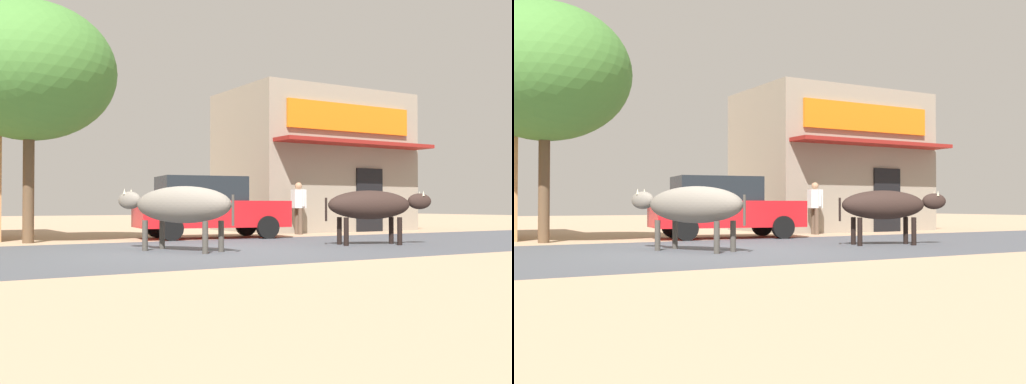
# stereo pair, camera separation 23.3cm
# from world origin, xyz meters

# --- Properties ---
(ground) EXTENTS (80.00, 80.00, 0.00)m
(ground) POSITION_xyz_m (0.00, 0.00, 0.00)
(ground) COLOR tan
(asphalt_road) EXTENTS (72.00, 6.42, 0.00)m
(asphalt_road) POSITION_xyz_m (0.00, 0.00, 0.00)
(asphalt_road) COLOR #484B52
(asphalt_road) RESTS_ON ground
(storefront_right_club) EXTENTS (6.16, 4.92, 4.78)m
(storefront_right_club) POSITION_xyz_m (7.71, 6.85, 2.39)
(storefront_right_club) COLOR gray
(storefront_right_club) RESTS_ON ground
(roadside_tree) EXTENTS (4.04, 4.04, 5.64)m
(roadside_tree) POSITION_xyz_m (-2.43, 4.14, 4.01)
(roadside_tree) COLOR brown
(roadside_tree) RESTS_ON ground
(parked_hatchback_car) EXTENTS (4.19, 2.26, 1.64)m
(parked_hatchback_car) POSITION_xyz_m (2.11, 3.89, 0.84)
(parked_hatchback_car) COLOR red
(parked_hatchback_car) RESTS_ON ground
(cow_near_brown) EXTENTS (1.77, 2.63, 1.25)m
(cow_near_brown) POSITION_xyz_m (-0.39, 0.02, 0.89)
(cow_near_brown) COLOR slate
(cow_near_brown) RESTS_ON ground
(cow_far_dark) EXTENTS (2.45, 1.26, 1.21)m
(cow_far_dark) POSITION_xyz_m (4.07, -0.42, 0.88)
(cow_far_dark) COLOR #2F211C
(cow_far_dark) RESTS_ON ground
(pedestrian_by_shop) EXTENTS (0.42, 0.61, 1.57)m
(pedestrian_by_shop) POSITION_xyz_m (5.39, 4.42, 0.91)
(pedestrian_by_shop) COLOR brown
(pedestrian_by_shop) RESTS_ON ground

